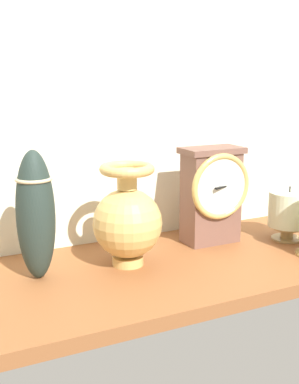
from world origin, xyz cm
name	(u,v)px	position (x,y,z in cm)	size (l,w,h in cm)	color
ground_plane	(161,271)	(0.00, 0.00, -1.20)	(100.00, 36.00, 2.40)	brown
back_wall	(119,82)	(0.00, 18.50, 32.50)	(120.00, 2.00, 65.00)	silver
mantel_clock	(212,193)	(15.39, 6.97, 10.41)	(13.31, 8.42, 19.78)	brown
brass_vase_bulbous	(127,219)	(-5.31, 3.00, 8.63)	(12.58, 12.58, 18.71)	tan
pillar_candle_near_clock	(288,212)	(30.78, 1.38, 5.96)	(8.39, 8.39, 11.45)	tan
tall_ceramic_vase	(36,215)	(-21.50, 4.19, 11.23)	(6.51, 6.51, 22.16)	#25332D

